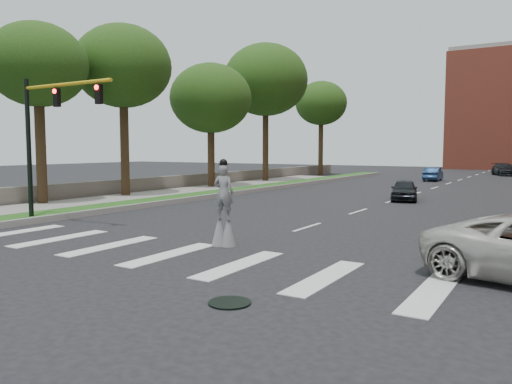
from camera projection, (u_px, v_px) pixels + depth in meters
name	position (u px, v px, depth m)	size (l,w,h in m)	color
ground_plane	(181.00, 267.00, 13.65)	(160.00, 160.00, 0.00)	black
grass_median	(237.00, 191.00, 36.62)	(2.00, 60.00, 0.25)	#1D4E16
median_curb	(249.00, 191.00, 36.07)	(0.20, 60.00, 0.28)	gray
sidewalk_left	(102.00, 201.00, 29.69)	(4.00, 60.00, 0.18)	gray
stone_wall	(195.00, 181.00, 41.14)	(0.50, 56.00, 1.10)	#605B52
manhole	(230.00, 303.00, 10.39)	(0.90, 0.90, 0.04)	black
traffic_signal	(46.00, 126.00, 20.93)	(5.30, 0.23, 6.20)	black
stilt_performer	(224.00, 211.00, 16.45)	(0.83, 0.59, 2.89)	#322214
car_near	(404.00, 190.00, 30.94)	(1.54, 3.83, 1.30)	black
car_mid	(433.00, 174.00, 49.54)	(1.40, 4.02, 1.32)	navy
car_far	(504.00, 169.00, 59.09)	(2.03, 4.99, 1.45)	black
tree_1	(38.00, 66.00, 27.32)	(5.41, 5.41, 10.11)	#322214
tree_2	(123.00, 67.00, 31.97)	(6.23, 6.23, 11.13)	#322214
tree_3	(211.00, 99.00, 39.51)	(6.48, 6.48, 9.94)	#322214
tree_4	(266.00, 80.00, 46.66)	(7.92, 7.92, 12.99)	#322214
tree_5	(321.00, 104.00, 58.71)	(6.07, 6.07, 11.10)	#322214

